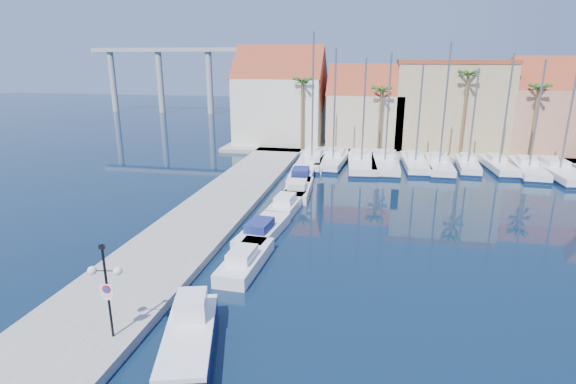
% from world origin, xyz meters
% --- Properties ---
extents(ground, '(260.00, 260.00, 0.00)m').
position_xyz_m(ground, '(0.00, 0.00, 0.00)').
color(ground, black).
rests_on(ground, ground).
extents(quay_west, '(6.00, 77.00, 0.50)m').
position_xyz_m(quay_west, '(-9.00, 13.50, 0.25)').
color(quay_west, gray).
rests_on(quay_west, ground).
extents(shore_north, '(54.00, 16.00, 0.50)m').
position_xyz_m(shore_north, '(10.00, 48.00, 0.25)').
color(shore_north, gray).
rests_on(shore_north, ground).
extents(lamp_post, '(1.46, 0.58, 4.34)m').
position_xyz_m(lamp_post, '(-7.00, -1.08, 3.35)').
color(lamp_post, black).
rests_on(lamp_post, quay_west).
extents(fishing_boat, '(3.62, 6.35, 2.11)m').
position_xyz_m(fishing_boat, '(-3.58, -0.72, 0.70)').
color(fishing_boat, '#0F1557').
rests_on(fishing_boat, ground).
extents(motorboat_west_0, '(2.18, 6.07, 1.40)m').
position_xyz_m(motorboat_west_0, '(-3.56, 7.47, 0.51)').
color(motorboat_west_0, white).
rests_on(motorboat_west_0, ground).
extents(motorboat_west_1, '(2.75, 6.77, 1.40)m').
position_xyz_m(motorboat_west_1, '(-3.76, 12.39, 0.51)').
color(motorboat_west_1, white).
rests_on(motorboat_west_1, ground).
extents(motorboat_west_2, '(2.40, 6.31, 1.40)m').
position_xyz_m(motorboat_west_2, '(-3.30, 18.68, 0.51)').
color(motorboat_west_2, white).
rests_on(motorboat_west_2, ground).
extents(motorboat_west_3, '(2.63, 7.07, 1.40)m').
position_xyz_m(motorboat_west_3, '(-3.16, 23.24, 0.51)').
color(motorboat_west_3, white).
rests_on(motorboat_west_3, ground).
extents(motorboat_west_4, '(2.90, 7.50, 1.40)m').
position_xyz_m(motorboat_west_4, '(-3.72, 28.23, 0.51)').
color(motorboat_west_4, white).
rests_on(motorboat_west_4, ground).
extents(motorboat_west_5, '(2.27, 5.66, 1.40)m').
position_xyz_m(motorboat_west_5, '(-3.08, 33.51, 0.51)').
color(motorboat_west_5, white).
rests_on(motorboat_west_5, ground).
extents(sailboat_0, '(3.15, 10.71, 14.98)m').
position_xyz_m(sailboat_0, '(-3.71, 36.04, 0.61)').
color(sailboat_0, white).
rests_on(sailboat_0, ground).
extents(sailboat_1, '(3.59, 10.62, 13.23)m').
position_xyz_m(sailboat_1, '(-1.15, 36.33, 0.59)').
color(sailboat_1, white).
rests_on(sailboat_1, ground).
extents(sailboat_2, '(3.92, 11.70, 12.21)m').
position_xyz_m(sailboat_2, '(2.12, 35.60, 0.56)').
color(sailboat_2, white).
rests_on(sailboat_2, ground).
extents(sailboat_3, '(3.30, 11.69, 12.78)m').
position_xyz_m(sailboat_3, '(4.79, 36.03, 0.57)').
color(sailboat_3, white).
rests_on(sailboat_3, ground).
extents(sailboat_4, '(3.09, 9.82, 11.44)m').
position_xyz_m(sailboat_4, '(8.20, 36.32, 0.58)').
color(sailboat_4, white).
rests_on(sailboat_4, ground).
extents(sailboat_5, '(2.68, 9.79, 13.80)m').
position_xyz_m(sailboat_5, '(10.81, 35.92, 0.61)').
color(sailboat_5, white).
rests_on(sailboat_5, ground).
extents(sailboat_6, '(2.68, 8.35, 11.17)m').
position_xyz_m(sailboat_6, '(14.01, 36.62, 0.60)').
color(sailboat_6, white).
rests_on(sailboat_6, ground).
extents(sailboat_7, '(2.92, 8.82, 12.72)m').
position_xyz_m(sailboat_7, '(17.29, 36.89, 0.61)').
color(sailboat_7, white).
rests_on(sailboat_7, ground).
extents(sailboat_8, '(3.37, 10.09, 12.07)m').
position_xyz_m(sailboat_8, '(20.21, 36.05, 0.58)').
color(sailboat_8, white).
rests_on(sailboat_8, ground).
extents(sailboat_9, '(3.85, 12.09, 11.76)m').
position_xyz_m(sailboat_9, '(23.01, 35.69, 0.55)').
color(sailboat_9, white).
rests_on(sailboat_9, ground).
extents(building_0, '(12.30, 9.00, 13.50)m').
position_xyz_m(building_0, '(-10.00, 47.00, 6.52)').
color(building_0, beige).
rests_on(building_0, shore_north).
extents(building_1, '(10.30, 8.00, 11.00)m').
position_xyz_m(building_1, '(2.00, 47.00, 5.30)').
color(building_1, tan).
rests_on(building_1, shore_north).
extents(building_2, '(14.20, 10.20, 11.50)m').
position_xyz_m(building_2, '(13.00, 48.00, 6.26)').
color(building_2, tan).
rests_on(building_2, shore_north).
extents(building_3, '(10.30, 8.00, 12.00)m').
position_xyz_m(building_3, '(25.00, 47.00, 5.86)').
color(building_3, '#B1785A').
rests_on(building_3, shore_north).
extents(palm_0, '(2.60, 2.60, 10.15)m').
position_xyz_m(palm_0, '(-6.00, 42.00, 9.08)').
color(palm_0, brown).
rests_on(palm_0, shore_north).
extents(palm_1, '(2.60, 2.60, 9.15)m').
position_xyz_m(palm_1, '(4.00, 42.00, 8.14)').
color(palm_1, brown).
rests_on(palm_1, shore_north).
extents(palm_2, '(2.60, 2.60, 11.15)m').
position_xyz_m(palm_2, '(14.00, 42.00, 10.02)').
color(palm_2, brown).
rests_on(palm_2, shore_north).
extents(palm_3, '(2.60, 2.60, 9.65)m').
position_xyz_m(palm_3, '(22.00, 42.00, 8.61)').
color(palm_3, brown).
rests_on(palm_3, shore_north).
extents(viaduct, '(48.00, 2.20, 14.45)m').
position_xyz_m(viaduct, '(-39.07, 82.00, 10.25)').
color(viaduct, '#9E9E99').
rests_on(viaduct, ground).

